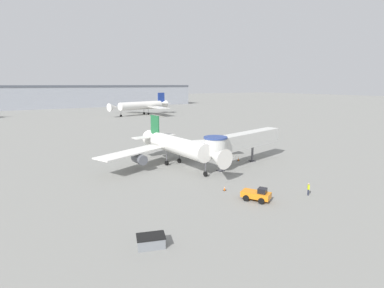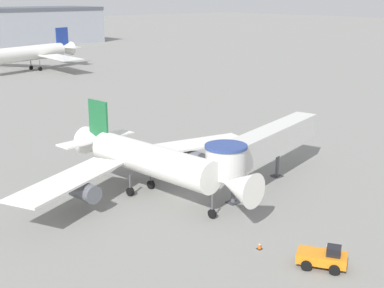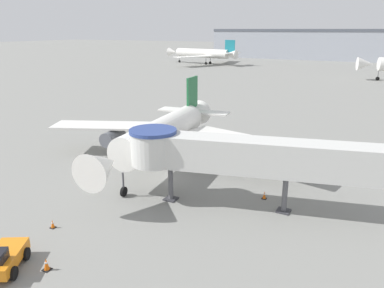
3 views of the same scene
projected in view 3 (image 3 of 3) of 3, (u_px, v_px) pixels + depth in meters
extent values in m
plane|color=gray|center=(161.00, 177.00, 38.47)|extent=(800.00, 800.00, 0.00)
cylinder|color=white|center=(162.00, 133.00, 40.13)|extent=(4.83, 16.06, 3.23)
cone|color=white|center=(102.00, 167.00, 30.39)|extent=(3.57, 3.86, 3.23)
cone|color=white|center=(193.00, 116.00, 48.15)|extent=(3.71, 5.15, 3.23)
cube|color=white|center=(109.00, 126.00, 45.60)|extent=(14.03, 9.06, 0.22)
cube|color=white|center=(244.00, 140.00, 39.62)|extent=(14.14, 6.65, 0.22)
cube|color=#1E6638|center=(192.00, 94.00, 47.08)|extent=(0.56, 3.15, 4.20)
cube|color=white|center=(194.00, 111.00, 48.20)|extent=(9.44, 3.14, 0.18)
cylinder|color=#565960|center=(113.00, 137.00, 44.67)|extent=(2.09, 3.31, 1.77)
cylinder|color=#565960|center=(231.00, 152.00, 39.46)|extent=(2.09, 3.31, 1.77)
cylinder|color=#4C4C51|center=(123.00, 182.00, 33.77)|extent=(0.18, 0.18, 1.86)
cylinder|color=black|center=(124.00, 192.00, 34.04)|extent=(0.35, 0.92, 0.90)
cylinder|color=#4C4C51|center=(159.00, 149.00, 43.15)|extent=(0.22, 0.22, 1.86)
cylinder|color=black|center=(159.00, 157.00, 43.42)|extent=(0.49, 0.94, 0.90)
cylinder|color=#4C4C51|center=(182.00, 152.00, 42.12)|extent=(0.22, 0.22, 1.86)
cylinder|color=black|center=(182.00, 160.00, 42.39)|extent=(0.49, 0.94, 0.90)
cube|color=silver|center=(264.00, 157.00, 30.33)|extent=(18.97, 7.09, 2.80)
cylinder|color=silver|center=(153.00, 148.00, 32.47)|extent=(3.90, 3.90, 2.80)
cylinder|color=navy|center=(153.00, 131.00, 32.01)|extent=(4.10, 4.10, 0.30)
cylinder|color=#56565B|center=(171.00, 182.00, 33.02)|extent=(0.44, 0.44, 3.30)
cube|color=#333338|center=(171.00, 199.00, 33.49)|extent=(1.10, 1.10, 0.12)
cylinder|color=#56565B|center=(285.00, 193.00, 30.79)|extent=(0.44, 0.44, 3.30)
cube|color=#333338|center=(283.00, 211.00, 31.26)|extent=(1.10, 1.10, 0.12)
cube|color=orange|center=(4.00, 258.00, 23.56)|extent=(3.47, 4.17, 0.75)
cylinder|color=black|center=(13.00, 273.00, 22.72)|extent=(0.67, 0.86, 0.82)
cylinder|color=black|center=(26.00, 254.00, 24.69)|extent=(0.67, 0.86, 0.82)
cube|color=black|center=(264.00, 198.00, 33.66)|extent=(0.44, 0.44, 0.04)
cone|color=orange|center=(264.00, 195.00, 33.56)|extent=(0.30, 0.30, 0.68)
cylinder|color=white|center=(264.00, 194.00, 33.53)|extent=(0.17, 0.17, 0.08)
cube|color=black|center=(53.00, 228.00, 28.72)|extent=(0.40, 0.40, 0.04)
cone|color=orange|center=(53.00, 224.00, 28.62)|extent=(0.28, 0.28, 0.63)
cylinder|color=white|center=(53.00, 223.00, 28.60)|extent=(0.15, 0.15, 0.08)
cube|color=black|center=(47.00, 270.00, 23.70)|extent=(0.51, 0.51, 0.04)
cone|color=orange|center=(46.00, 264.00, 23.58)|extent=(0.35, 0.35, 0.79)
cylinder|color=white|center=(46.00, 263.00, 23.55)|extent=(0.19, 0.19, 0.09)
cylinder|color=white|center=(202.00, 53.00, 162.73)|extent=(26.11, 7.50, 3.75)
cone|color=white|center=(173.00, 52.00, 172.01)|extent=(4.63, 4.31, 3.75)
cone|color=white|center=(230.00, 54.00, 154.71)|extent=(6.11, 4.53, 3.75)
cube|color=white|center=(222.00, 54.00, 169.09)|extent=(8.49, 18.00, 0.22)
cube|color=white|center=(194.00, 56.00, 152.85)|extent=(12.80, 18.02, 0.22)
cube|color=#19707F|center=(230.00, 46.00, 153.87)|extent=(4.61, 0.92, 4.87)
cube|color=white|center=(231.00, 53.00, 154.36)|extent=(4.93, 12.11, 0.18)
cylinder|color=#4C4C51|center=(180.00, 59.00, 170.63)|extent=(0.18, 0.18, 2.15)
cylinder|color=black|center=(180.00, 61.00, 170.94)|extent=(1.13, 0.42, 1.10)
cylinder|color=#4C4C51|center=(210.00, 60.00, 163.08)|extent=(0.22, 0.22, 2.15)
cylinder|color=black|center=(210.00, 63.00, 163.39)|extent=(1.15, 0.56, 1.10)
cylinder|color=#4C4C51|center=(206.00, 61.00, 160.47)|extent=(0.22, 0.22, 2.15)
cylinder|color=black|center=(206.00, 63.00, 160.79)|extent=(1.15, 0.56, 1.10)
cone|color=white|center=(365.00, 64.00, 110.61)|extent=(5.28, 5.01, 3.95)
cylinder|color=#4C4C51|center=(378.00, 75.00, 110.77)|extent=(0.18, 0.18, 2.27)
cylinder|color=black|center=(378.00, 79.00, 111.10)|extent=(1.13, 0.56, 1.10)
cube|color=#999EA8|center=(377.00, 46.00, 179.17)|extent=(160.45, 25.92, 13.53)
cube|color=#4C515B|center=(379.00, 30.00, 177.01)|extent=(160.45, 26.44, 1.20)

